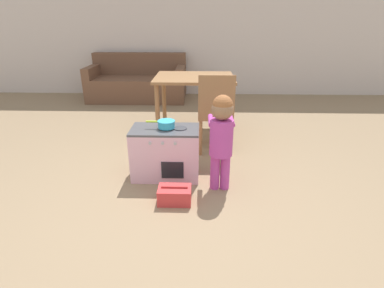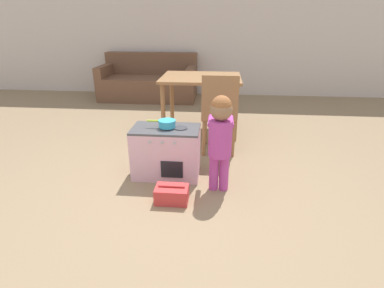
# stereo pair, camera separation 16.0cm
# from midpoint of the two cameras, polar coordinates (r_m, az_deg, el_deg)

# --- Properties ---
(ground_plane) EXTENTS (16.00, 16.00, 0.00)m
(ground_plane) POSITION_cam_midpoint_polar(r_m,az_deg,el_deg) (2.37, -5.79, -14.22)
(ground_plane) COLOR #8E7556
(wall_back) EXTENTS (10.00, 0.06, 2.60)m
(wall_back) POSITION_cam_midpoint_polar(r_m,az_deg,el_deg) (6.06, -1.10, 21.66)
(wall_back) COLOR beige
(wall_back) RESTS_ON ground_plane
(play_kitchen) EXTENTS (0.63, 0.37, 0.49)m
(play_kitchen) POSITION_cam_midpoint_polar(r_m,az_deg,el_deg) (2.86, -6.63, -1.64)
(play_kitchen) COLOR #EAB2C6
(play_kitchen) RESTS_ON ground_plane
(toy_pot) EXTENTS (0.27, 0.16, 0.07)m
(toy_pot) POSITION_cam_midpoint_polar(r_m,az_deg,el_deg) (2.76, -6.63, 3.84)
(toy_pot) COLOR #38B2D6
(toy_pot) RESTS_ON play_kitchen
(child_figure) EXTENTS (0.22, 0.35, 0.86)m
(child_figure) POSITION_cam_midpoint_polar(r_m,az_deg,el_deg) (2.52, 3.84, 2.33)
(child_figure) COLOR #BC429E
(child_figure) RESTS_ON ground_plane
(toy_basket) EXTENTS (0.27, 0.18, 0.15)m
(toy_basket) POSITION_cam_midpoint_polar(r_m,az_deg,el_deg) (2.53, -5.06, -9.66)
(toy_basket) COLOR #D13838
(toy_basket) RESTS_ON ground_plane
(dining_table) EXTENTS (1.01, 0.82, 0.73)m
(dining_table) POSITION_cam_midpoint_polar(r_m,az_deg,el_deg) (3.96, -0.73, 11.29)
(dining_table) COLOR olive
(dining_table) RESTS_ON ground_plane
(dining_chair_near) EXTENTS (0.38, 0.38, 0.89)m
(dining_chair_near) POSITION_cam_midpoint_polar(r_m,az_deg,el_deg) (3.29, 3.12, 6.07)
(dining_chair_near) COLOR olive
(dining_chair_near) RESTS_ON ground_plane
(couch) EXTENTS (1.77, 0.85, 0.82)m
(couch) POSITION_cam_midpoint_polar(r_m,az_deg,el_deg) (5.85, -11.01, 11.34)
(couch) COLOR brown
(couch) RESTS_ON ground_plane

